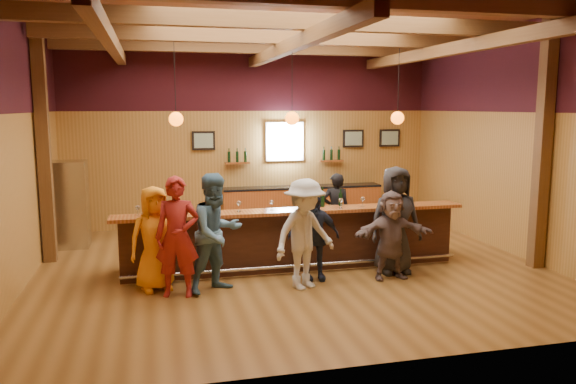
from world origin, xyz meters
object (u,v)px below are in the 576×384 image
customer_denim (217,233)px  customer_navy (314,236)px  bar_counter (291,238)px  stainless_fridge (70,204)px  back_bar_cabinet (302,205)px  customer_brown (391,235)px  customer_redvest (177,237)px  bottle_a (322,199)px  customer_dark (395,220)px  bartender (336,211)px  ice_bucket (307,201)px  customer_orange (155,238)px  customer_white (305,234)px

customer_denim → customer_navy: 1.67m
bar_counter → customer_navy: customer_navy is taller
stainless_fridge → customer_navy: (4.28, -3.39, -0.15)m
back_bar_cabinet → customer_brown: size_ratio=2.64×
bar_counter → back_bar_cabinet: bar_counter is taller
customer_redvest → bottle_a: (2.64, 1.03, 0.32)m
customer_dark → bartender: customer_dark is taller
back_bar_cabinet → customer_dark: (0.49, -4.43, 0.47)m
stainless_fridge → ice_bucket: size_ratio=7.12×
customer_redvest → bar_counter: bearing=42.6°
customer_orange → customer_denim: (0.95, -0.30, 0.11)m
customer_navy → bar_counter: bearing=102.4°
customer_orange → bartender: size_ratio=1.07×
stainless_fridge → bar_counter: bearing=-30.8°
customer_white → back_bar_cabinet: bearing=50.3°
customer_redvest → ice_bucket: bearing=35.6°
ice_bucket → bottle_a: bearing=3.9°
customer_brown → customer_denim: bearing=179.0°
customer_navy → customer_redvest: bearing=-170.3°
customer_redvest → customer_denim: customer_denim is taller
customer_dark → bottle_a: size_ratio=5.16×
customer_navy → bartender: bearing=64.7°
customer_brown → ice_bucket: (-1.21, 0.97, 0.48)m
ice_bucket → customer_brown: bearing=-38.8°
bar_counter → back_bar_cabinet: (1.18, 3.57, -0.05)m
customer_dark → stainless_fridge: bearing=151.6°
customer_dark → bartender: size_ratio=1.21×
stainless_fridge → customer_white: bearing=-43.3°
bar_counter → stainless_fridge: 4.81m
customer_denim → customer_orange: bearing=134.1°
customer_white → customer_navy: customer_white is taller
customer_brown → customer_orange: bearing=174.9°
stainless_fridge → customer_white: 5.52m
bartender → bottle_a: (-0.67, -1.23, 0.47)m
customer_white → customer_dark: customer_dark is taller
customer_brown → bottle_a: 1.44m
back_bar_cabinet → customer_denim: bearing=-119.5°
bartender → customer_dark: bearing=115.5°
bar_counter → customer_redvest: 2.46m
bar_counter → customer_denim: bearing=-142.6°
back_bar_cabinet → customer_orange: bearing=-129.4°
customer_white → ice_bucket: size_ratio=7.05×
customer_brown → customer_dark: size_ratio=0.80×
customer_white → customer_navy: 0.50m
customer_orange → customer_navy: bearing=-17.4°
bar_counter → customer_brown: bearing=-39.0°
customer_redvest → ice_bucket: size_ratio=7.39×
ice_bucket → bottle_a: size_ratio=0.69×
customer_orange → bottle_a: size_ratio=4.58×
customer_denim → bartender: customer_denim is taller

